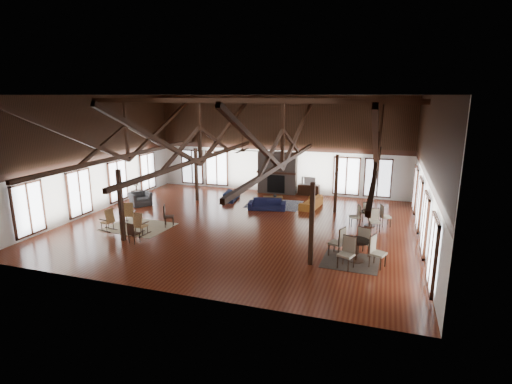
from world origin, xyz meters
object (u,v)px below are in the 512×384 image
(cafe_table_near, at_px, (357,247))
(tv_console, at_px, (309,190))
(coffee_table, at_px, (273,198))
(armchair, at_px, (140,199))
(cafe_table_far, at_px, (370,216))
(sofa_orange, at_px, (311,202))
(sofa_navy_left, at_px, (231,196))
(sofa_navy_front, at_px, (267,204))

(cafe_table_near, xyz_separation_m, tv_console, (-3.58, 9.43, -0.25))
(coffee_table, xyz_separation_m, armchair, (-7.00, -2.48, -0.01))
(cafe_table_far, bearing_deg, coffee_table, 156.64)
(cafe_table_near, height_order, tv_console, cafe_table_near)
(armchair, bearing_deg, cafe_table_far, -52.35)
(cafe_table_near, height_order, cafe_table_far, cafe_table_near)
(cafe_table_far, distance_m, tv_console, 6.36)
(sofa_orange, relative_size, cafe_table_near, 0.92)
(coffee_table, bearing_deg, tv_console, 41.51)
(cafe_table_near, relative_size, cafe_table_far, 1.12)
(cafe_table_near, bearing_deg, sofa_orange, 113.42)
(sofa_orange, distance_m, armchair, 9.50)
(coffee_table, distance_m, tv_console, 3.11)
(sofa_orange, bearing_deg, coffee_table, -82.37)
(coffee_table, distance_m, armchair, 7.43)
(sofa_orange, distance_m, cafe_table_far, 3.98)
(sofa_navy_left, height_order, armchair, armchair)
(cafe_table_far, bearing_deg, cafe_table_near, -93.84)
(sofa_orange, xyz_separation_m, coffee_table, (-2.17, -0.02, 0.07))
(sofa_navy_left, bearing_deg, sofa_navy_front, -123.48)
(coffee_table, bearing_deg, cafe_table_far, -42.87)
(coffee_table, bearing_deg, sofa_navy_front, -110.61)
(armchair, height_order, tv_console, armchair)
(sofa_navy_front, xyz_separation_m, coffee_table, (0.02, 1.14, 0.07))
(sofa_navy_front, distance_m, coffee_table, 1.14)
(sofa_navy_front, distance_m, sofa_navy_left, 2.89)
(armchair, bearing_deg, cafe_table_near, -72.37)
(sofa_navy_left, bearing_deg, coffee_table, -100.25)
(sofa_navy_left, distance_m, cafe_table_near, 10.31)
(sofa_navy_left, relative_size, cafe_table_near, 0.78)
(sofa_navy_left, distance_m, coffee_table, 2.61)
(sofa_orange, height_order, coffee_table, sofa_orange)
(sofa_navy_left, xyz_separation_m, sofa_orange, (4.77, -0.13, 0.05))
(sofa_navy_front, height_order, sofa_navy_left, sofa_navy_front)
(sofa_navy_front, bearing_deg, tv_console, 57.32)
(sofa_navy_left, bearing_deg, sofa_orange, -98.38)
(coffee_table, bearing_deg, armchair, -179.98)
(armchair, relative_size, tv_console, 0.85)
(sofa_navy_front, bearing_deg, armchair, 179.81)
(coffee_table, height_order, cafe_table_far, cafe_table_far)
(coffee_table, relative_size, tv_console, 0.94)
(cafe_table_near, xyz_separation_m, cafe_table_far, (0.29, 4.39, -0.07))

